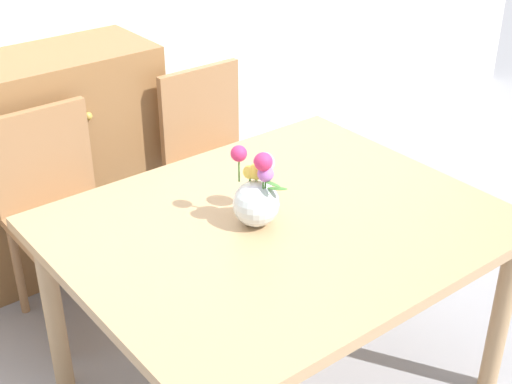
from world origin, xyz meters
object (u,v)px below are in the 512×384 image
at_px(chair_left, 59,204).
at_px(chair_right, 215,152).
at_px(dresser, 9,175).
at_px(dining_table, 278,242).
at_px(flower_vase, 257,194).

xyz_separation_m(chair_left, chair_right, (0.78, 0.00, 0.00)).
xyz_separation_m(chair_left, dresser, (-0.05, 0.41, -0.02)).
xyz_separation_m(dining_table, chair_left, (-0.39, 0.92, -0.13)).
xyz_separation_m(dresser, flower_vase, (0.38, -1.29, 0.34)).
bearing_deg(dining_table, flower_vase, 148.79).
relative_size(dining_table, dresser, 1.01).
distance_m(chair_right, flower_vase, 1.04).
height_order(chair_right, dresser, dresser).
distance_m(chair_left, dresser, 0.41).
relative_size(chair_right, dresser, 0.64).
distance_m(dresser, flower_vase, 1.39).
bearing_deg(dining_table, dresser, 108.20).
height_order(dining_table, chair_left, chair_left).
bearing_deg(chair_right, flower_vase, 63.04).
bearing_deg(chair_right, dining_table, 67.19).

